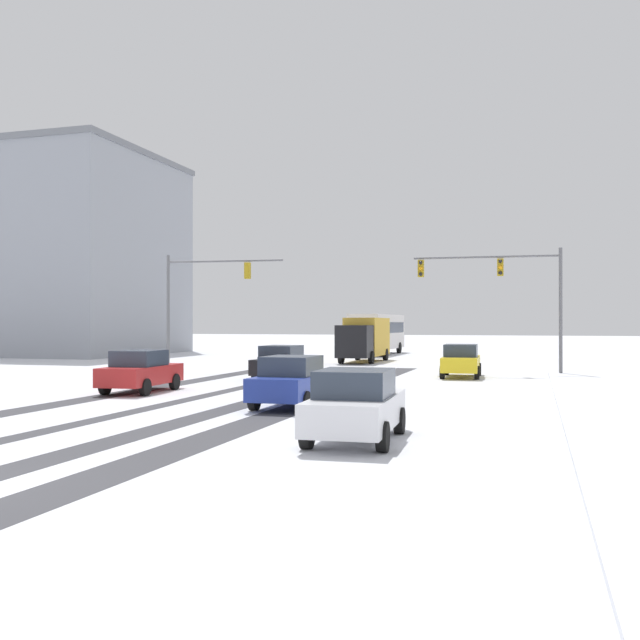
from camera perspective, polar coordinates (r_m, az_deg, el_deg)
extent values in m
cube|color=#424247|center=(26.65, -3.48, -5.97)|extent=(0.94, 34.48, 0.01)
cube|color=#424247|center=(26.06, 0.49, -6.10)|extent=(1.20, 34.48, 0.01)
cube|color=#424247|center=(29.18, -14.44, -5.46)|extent=(1.16, 34.48, 0.01)
cube|color=#424247|center=(27.59, -8.30, -5.77)|extent=(0.70, 34.48, 0.01)
cube|color=white|center=(23.65, 23.15, -6.54)|extent=(4.00, 34.48, 0.12)
cylinder|color=slate|center=(41.63, -11.91, 0.57)|extent=(0.18, 0.18, 6.50)
cylinder|color=slate|center=(40.48, -7.56, 4.63)|extent=(6.72, 0.56, 0.12)
cube|color=#B79319|center=(39.99, -5.75, 3.90)|extent=(0.34, 0.26, 0.90)
sphere|color=black|center=(40.16, -5.67, 4.31)|extent=(0.20, 0.20, 0.20)
sphere|color=orange|center=(40.14, -5.67, 3.88)|extent=(0.20, 0.20, 0.20)
sphere|color=black|center=(40.12, -5.67, 3.46)|extent=(0.20, 0.20, 0.20)
cylinder|color=slate|center=(38.62, 18.48, 0.64)|extent=(0.18, 0.18, 6.50)
cylinder|color=slate|center=(38.59, 12.95, 4.88)|extent=(7.43, 0.58, 0.12)
cube|color=#B79319|center=(38.55, 14.06, 4.06)|extent=(0.33, 0.26, 0.90)
sphere|color=black|center=(38.41, 14.06, 4.53)|extent=(0.20, 0.20, 0.20)
sphere|color=orange|center=(38.39, 14.06, 4.08)|extent=(0.20, 0.20, 0.20)
sphere|color=black|center=(38.37, 14.06, 3.63)|extent=(0.20, 0.20, 0.20)
cube|color=#B79319|center=(38.69, 7.97, 4.04)|extent=(0.33, 0.26, 0.90)
sphere|color=black|center=(38.55, 7.95, 4.50)|extent=(0.20, 0.20, 0.20)
sphere|color=orange|center=(38.53, 7.95, 4.06)|extent=(0.20, 0.20, 0.20)
sphere|color=black|center=(38.51, 7.95, 3.61)|extent=(0.20, 0.20, 0.20)
cube|color=yellow|center=(36.12, 11.08, -3.40)|extent=(1.85, 4.16, 0.70)
cube|color=#2D3847|center=(35.94, 11.07, -2.38)|extent=(1.63, 1.96, 0.60)
cylinder|color=black|center=(37.46, 9.96, -3.82)|extent=(0.24, 0.65, 0.64)
cylinder|color=black|center=(37.37, 12.44, -3.83)|extent=(0.24, 0.65, 0.64)
cylinder|color=black|center=(34.93, 9.63, -4.08)|extent=(0.24, 0.65, 0.64)
cylinder|color=black|center=(34.83, 12.29, -4.09)|extent=(0.24, 0.65, 0.64)
cube|color=black|center=(33.74, -2.98, -3.63)|extent=(1.78, 4.13, 0.70)
cube|color=#2D3847|center=(33.57, -3.07, -2.53)|extent=(1.60, 1.93, 0.60)
cylinder|color=black|center=(35.24, -3.48, -4.05)|extent=(0.23, 0.64, 0.64)
cylinder|color=black|center=(34.69, -0.98, -4.11)|extent=(0.23, 0.64, 0.64)
cylinder|color=black|center=(32.89, -5.08, -4.33)|extent=(0.23, 0.64, 0.64)
cylinder|color=black|center=(32.30, -2.43, -4.40)|extent=(0.23, 0.64, 0.64)
cube|color=red|center=(28.65, -13.95, -4.22)|extent=(1.94, 4.19, 0.70)
cube|color=#2D3847|center=(28.48, -14.09, -2.94)|extent=(1.67, 1.99, 0.60)
cylinder|color=black|center=(30.17, -14.22, -4.69)|extent=(0.26, 0.65, 0.64)
cylinder|color=black|center=(29.46, -11.42, -4.80)|extent=(0.26, 0.65, 0.64)
cylinder|color=black|center=(27.94, -16.62, -5.04)|extent=(0.26, 0.65, 0.64)
cylinder|color=black|center=(27.18, -13.65, -5.18)|extent=(0.26, 0.65, 0.64)
cube|color=#233899|center=(22.99, -2.15, -5.21)|extent=(1.72, 4.11, 0.70)
cube|color=#2D3847|center=(22.81, -2.27, -3.62)|extent=(1.57, 1.91, 0.60)
cylinder|color=black|center=(24.49, -2.98, -5.73)|extent=(0.22, 0.64, 0.64)
cylinder|color=black|center=(23.99, 0.67, -5.85)|extent=(0.22, 0.64, 0.64)
cylinder|color=black|center=(22.12, -5.22, -6.32)|extent=(0.22, 0.64, 0.64)
cylinder|color=black|center=(21.57, -1.21, -6.48)|extent=(0.22, 0.64, 0.64)
cube|color=silver|center=(16.41, 2.87, -7.22)|extent=(1.88, 4.17, 0.70)
cube|color=#2D3847|center=(16.20, 2.77, -5.00)|extent=(1.64, 1.97, 0.60)
cylinder|color=black|center=(17.85, 1.10, -7.78)|extent=(0.25, 0.65, 0.64)
cylinder|color=black|center=(17.57, 6.29, -7.91)|extent=(0.25, 0.65, 0.64)
cylinder|color=black|center=(15.41, -1.04, -8.99)|extent=(0.25, 0.65, 0.64)
cylinder|color=black|center=(15.08, 4.98, -9.18)|extent=(0.25, 0.65, 0.64)
cube|color=silver|center=(61.04, 4.58, -0.93)|extent=(2.62, 11.03, 2.90)
cube|color=#283342|center=(61.04, 4.58, -0.60)|extent=(2.65, 10.15, 0.90)
cylinder|color=black|center=(57.07, 4.90, -2.43)|extent=(0.31, 0.96, 0.96)
cylinder|color=black|center=(57.62, 2.59, -2.41)|extent=(0.31, 0.96, 0.96)
cylinder|color=black|center=(64.07, 6.26, -2.19)|extent=(0.31, 0.96, 0.96)
cylinder|color=black|center=(64.56, 4.19, -2.18)|extent=(0.31, 0.96, 0.96)
cube|color=black|center=(46.78, 2.75, -1.70)|extent=(2.11, 2.20, 2.10)
cube|color=gold|center=(50.37, 3.74, -1.31)|extent=(2.21, 5.21, 2.60)
cylinder|color=black|center=(47.01, 4.08, -2.97)|extent=(0.28, 0.84, 0.84)
cylinder|color=black|center=(47.49, 1.69, -2.95)|extent=(0.28, 0.84, 0.84)
cylinder|color=black|center=(51.60, 5.19, -2.73)|extent=(0.28, 0.84, 0.84)
cylinder|color=black|center=(52.03, 3.00, -2.71)|extent=(0.28, 0.84, 0.84)
cube|color=#9399A3|center=(69.06, -22.27, 4.44)|extent=(24.48, 16.40, 16.55)
cube|color=slate|center=(70.26, -22.26, 11.38)|extent=(24.78, 16.70, 0.50)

